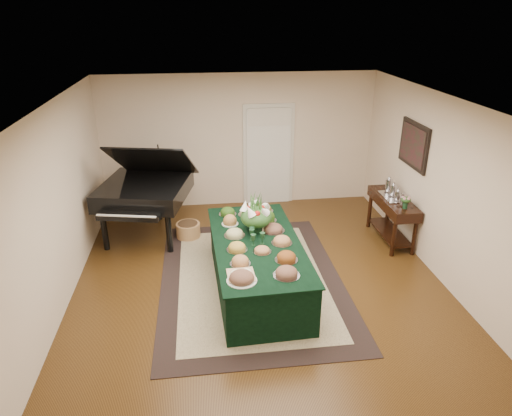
{
  "coord_description": "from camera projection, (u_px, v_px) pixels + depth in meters",
  "views": [
    {
      "loc": [
        -0.8,
        -5.96,
        3.83
      ],
      "look_at": [
        0.0,
        0.3,
        1.05
      ],
      "focal_mm": 32.0,
      "sensor_mm": 36.0,
      "label": 1
    }
  ],
  "objects": [
    {
      "name": "wicker_basket",
      "position": [
        188.0,
        230.0,
        8.26
      ],
      "size": [
        0.43,
        0.43,
        0.27
      ],
      "primitive_type": "cylinder",
      "color": "#A27141",
      "rests_on": "ground"
    },
    {
      "name": "mahogany_sideboard",
      "position": [
        393.0,
        208.0,
        7.96
      ],
      "size": [
        0.45,
        1.33,
        0.81
      ],
      "color": "black",
      "rests_on": "ground"
    },
    {
      "name": "wall_painting",
      "position": [
        414.0,
        145.0,
        7.53
      ],
      "size": [
        0.05,
        0.95,
        0.75
      ],
      "color": "black",
      "rests_on": "ground"
    },
    {
      "name": "food_platters",
      "position": [
        256.0,
        237.0,
        6.55
      ],
      "size": [
        1.0,
        2.37,
        0.13
      ],
      "color": "silver",
      "rests_on": "buffet_table"
    },
    {
      "name": "area_rug",
      "position": [
        251.0,
        279.0,
        7.01
      ],
      "size": [
        2.73,
        3.83,
        0.01
      ],
      "color": "black",
      "rests_on": "ground"
    },
    {
      "name": "kitchen_doorway",
      "position": [
        268.0,
        156.0,
        9.4
      ],
      "size": [
        1.05,
        0.07,
        2.1
      ],
      "color": "silver",
      "rests_on": "ground"
    },
    {
      "name": "pink_bouquet",
      "position": [
        406.0,
        200.0,
        7.43
      ],
      "size": [
        0.17,
        0.17,
        0.22
      ],
      "color": "#15351E",
      "rests_on": "mahogany_sideboard"
    },
    {
      "name": "ground",
      "position": [
        258.0,
        278.0,
        7.05
      ],
      "size": [
        6.0,
        6.0,
        0.0
      ],
      "primitive_type": "plane",
      "color": "black",
      "rests_on": "ground"
    },
    {
      "name": "floral_centerpiece",
      "position": [
        256.0,
        213.0,
        6.74
      ],
      "size": [
        0.49,
        0.49,
        0.49
      ],
      "color": "#15351E",
      "rests_on": "buffet_table"
    },
    {
      "name": "cutting_board",
      "position": [
        241.0,
        273.0,
        5.7
      ],
      "size": [
        0.35,
        0.35,
        0.1
      ],
      "color": "tan",
      "rests_on": "buffet_table"
    },
    {
      "name": "green_goblets",
      "position": [
        255.0,
        236.0,
        6.49
      ],
      "size": [
        0.21,
        0.3,
        0.18
      ],
      "color": "#15351E",
      "rests_on": "buffet_table"
    },
    {
      "name": "buffet_table",
      "position": [
        257.0,
        265.0,
        6.67
      ],
      "size": [
        1.32,
        2.66,
        0.76
      ],
      "color": "black",
      "rests_on": "ground"
    },
    {
      "name": "tea_service",
      "position": [
        394.0,
        192.0,
        7.86
      ],
      "size": [
        0.34,
        0.74,
        0.3
      ],
      "color": "silver",
      "rests_on": "mahogany_sideboard"
    },
    {
      "name": "grand_piano",
      "position": [
        145.0,
        190.0,
        8.03
      ],
      "size": [
        1.83,
        1.96,
        1.76
      ],
      "color": "black",
      "rests_on": "ground"
    }
  ]
}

